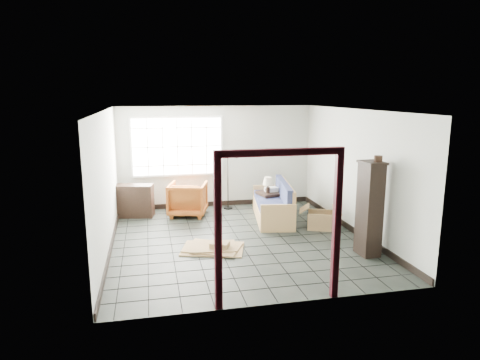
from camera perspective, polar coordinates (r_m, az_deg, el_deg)
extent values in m
plane|color=black|center=(8.75, -0.20, -7.95)|extent=(5.50, 5.50, 0.00)
cube|color=#B6BCB4|center=(11.08, -3.16, 3.10)|extent=(5.00, 0.02, 2.60)
cube|color=#B6BCB4|center=(5.82, 5.42, -4.68)|extent=(5.00, 0.02, 2.60)
cube|color=#B6BCB4|center=(8.27, -17.41, -0.29)|extent=(0.02, 5.50, 2.60)
cube|color=#B6BCB4|center=(9.25, 15.13, 1.04)|extent=(0.02, 5.50, 2.60)
cube|color=white|center=(8.26, -0.21, 9.31)|extent=(5.00, 5.50, 0.02)
cube|color=black|center=(11.30, -3.07, -3.14)|extent=(4.95, 0.03, 0.12)
cube|color=black|center=(8.60, -16.77, -8.40)|extent=(0.03, 5.45, 0.12)
cube|color=black|center=(9.53, 14.64, -6.31)|extent=(0.03, 5.45, 0.12)
cube|color=silver|center=(10.89, -8.36, 4.44)|extent=(2.32, 0.06, 1.52)
cube|color=white|center=(10.85, -8.35, 4.42)|extent=(2.20, 0.02, 1.40)
cube|color=#3D0D16|center=(5.75, -2.95, -7.44)|extent=(0.10, 0.08, 2.10)
cube|color=#3D0D16|center=(6.24, 12.75, -6.20)|extent=(0.10, 0.08, 2.10)
cube|color=#3D0D16|center=(5.69, 5.43, 3.71)|extent=(1.80, 0.08, 0.10)
cube|color=#B37E51|center=(10.12, 4.35, -4.27)|extent=(1.05, 2.00, 0.34)
cube|color=#B37E51|center=(9.15, 5.13, -5.13)|extent=(0.76, 0.18, 0.61)
cube|color=#B37E51|center=(11.02, 3.73, -2.23)|extent=(0.76, 0.18, 0.61)
cube|color=#B37E51|center=(10.08, 6.31, -2.31)|extent=(0.38, 1.89, 0.66)
cube|color=#1A2141|center=(9.45, 4.73, -3.86)|extent=(0.77, 0.71, 0.15)
cube|color=#1A2141|center=(9.43, 6.41, -2.50)|extent=(0.23, 0.62, 0.49)
cube|color=#1A2141|center=(10.05, 4.26, -2.92)|extent=(0.77, 0.71, 0.15)
cube|color=#1A2141|center=(10.03, 5.84, -1.63)|extent=(0.23, 0.62, 0.49)
cube|color=#1A2141|center=(10.65, 3.85, -2.08)|extent=(0.77, 0.71, 0.15)
cube|color=#1A2141|center=(10.64, 5.34, -0.87)|extent=(0.23, 0.62, 0.49)
imported|color=maroon|center=(10.41, -6.98, -2.31)|extent=(1.05, 1.01, 0.89)
cube|color=black|center=(10.35, 3.97, -1.78)|extent=(0.63, 0.63, 0.06)
cube|color=black|center=(10.14, 3.49, -3.69)|extent=(0.06, 0.06, 0.52)
cube|color=black|center=(10.34, 5.53, -3.42)|extent=(0.06, 0.06, 0.52)
cube|color=black|center=(10.50, 2.40, -3.15)|extent=(0.06, 0.06, 0.52)
cube|color=black|center=(10.69, 4.39, -2.90)|extent=(0.06, 0.06, 0.52)
cylinder|color=black|center=(10.24, 3.74, -1.34)|extent=(0.13, 0.13, 0.13)
cylinder|color=black|center=(10.22, 3.75, -0.72)|extent=(0.03, 0.03, 0.10)
cone|color=beige|center=(10.20, 3.75, -0.14)|extent=(0.33, 0.33, 0.19)
cube|color=silver|center=(10.40, 4.21, -1.25)|extent=(0.32, 0.27, 0.10)
cylinder|color=black|center=(10.33, 3.50, -1.32)|extent=(0.03, 0.06, 0.06)
cylinder|color=black|center=(11.04, -1.60, -3.74)|extent=(0.23, 0.23, 0.03)
cylinder|color=black|center=(10.88, -1.62, -0.20)|extent=(0.02, 0.02, 1.38)
cylinder|color=black|center=(10.73, -1.03, 3.59)|extent=(0.23, 0.03, 0.12)
sphere|color=black|center=(10.72, -0.42, 3.25)|extent=(0.13, 0.13, 0.12)
cube|color=black|center=(10.55, -14.21, -2.70)|extent=(1.06, 0.58, 0.78)
cube|color=black|center=(10.55, -14.21, -2.64)|extent=(0.98, 0.52, 0.03)
cube|color=black|center=(8.08, 16.88, -3.77)|extent=(0.34, 0.45, 1.71)
cube|color=black|center=(7.90, 17.24, 2.24)|extent=(0.39, 0.49, 0.04)
cylinder|color=black|center=(7.86, 17.95, 2.71)|extent=(0.17, 0.17, 0.11)
cube|color=#976A49|center=(9.62, 10.60, -6.27)|extent=(0.67, 0.61, 0.02)
cube|color=black|center=(9.57, 9.00, -5.22)|extent=(0.18, 0.42, 0.37)
cube|color=#976A49|center=(9.58, 12.28, -5.31)|extent=(0.18, 0.42, 0.37)
cube|color=#976A49|center=(9.36, 10.67, -5.65)|extent=(0.52, 0.22, 0.37)
cube|color=#976A49|center=(9.78, 10.62, -4.90)|extent=(0.52, 0.22, 0.37)
cube|color=#976A49|center=(9.50, 8.58, -3.75)|extent=(0.35, 0.48, 0.15)
cube|color=#976A49|center=(9.52, 12.81, -3.88)|extent=(0.35, 0.48, 0.15)
cube|color=#976A49|center=(8.25, -3.64, -9.14)|extent=(1.33, 1.10, 0.02)
cube|color=#976A49|center=(8.24, -3.65, -8.98)|extent=(1.24, 1.12, 0.02)
cube|color=#976A49|center=(8.23, -3.65, -8.82)|extent=(0.93, 0.72, 0.02)
cube|color=#976A49|center=(8.14, -2.71, -8.59)|extent=(0.42, 0.39, 0.10)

